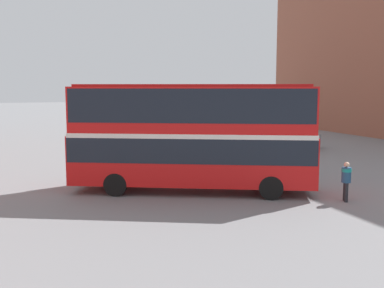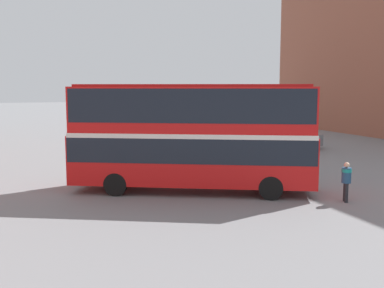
% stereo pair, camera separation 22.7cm
% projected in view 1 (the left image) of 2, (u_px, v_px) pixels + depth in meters
% --- Properties ---
extents(ground_plane, '(240.00, 240.00, 0.00)m').
position_uv_depth(ground_plane, '(189.00, 188.00, 20.56)').
color(ground_plane, slate).
extents(double_decker_bus, '(10.55, 6.99, 4.74)m').
position_uv_depth(double_decker_bus, '(192.00, 131.00, 19.61)').
color(double_decker_bus, red).
rests_on(double_decker_bus, ground_plane).
extents(pedestrian_foreground, '(0.54, 0.54, 1.62)m').
position_uv_depth(pedestrian_foreground, '(346.00, 177.00, 18.11)').
color(pedestrian_foreground, '#232328').
rests_on(pedestrian_foreground, ground_plane).
extents(parked_car_kerb_near, '(4.53, 2.20, 1.70)m').
position_uv_depth(parked_car_kerb_near, '(288.00, 138.00, 33.42)').
color(parked_car_kerb_near, slate).
rests_on(parked_car_kerb_near, ground_plane).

